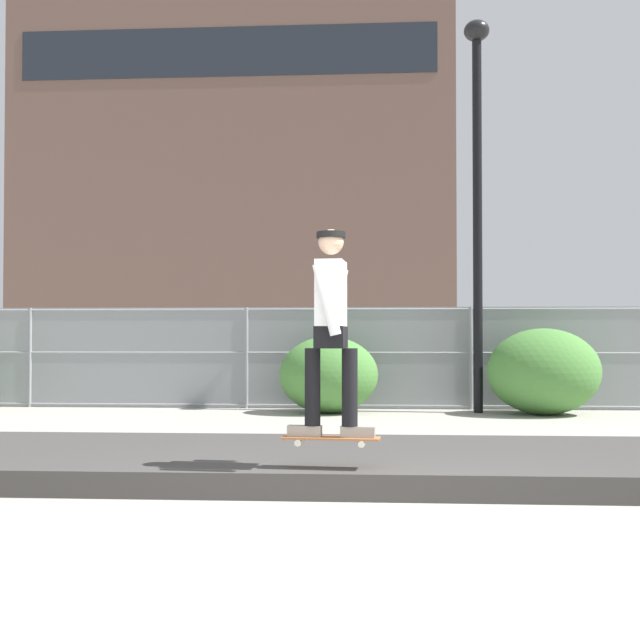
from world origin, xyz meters
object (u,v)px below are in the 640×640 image
skateboard (331,439)px  street_lamp (477,168)px  shrub_right (544,372)px  shrub_center (329,375)px  parked_car_near (197,359)px  skater (331,319)px  parked_car_mid (516,359)px

skateboard → street_lamp: size_ratio=0.12×
skateboard → shrub_right: shrub_right is taller
skateboard → shrub_center: shrub_center is taller
parked_car_near → shrub_center: 4.68m
skater → shrub_right: skater is taller
parked_car_near → shrub_right: parked_car_near is taller
skateboard → parked_car_near: bearing=108.2°
skateboard → shrub_center: size_ratio=0.48×
skater → street_lamp: (2.19, 7.22, 2.80)m
skateboard → shrub_right: bearing=64.9°
skateboard → skater: size_ratio=0.48×
parked_car_near → shrub_center: parked_car_near is taller
skater → skateboard: bearing=-93.6°
parked_car_near → parked_car_mid: size_ratio=1.01×
skateboard → skater: skater is taller
street_lamp → shrub_right: 3.68m
skater → parked_car_near: 11.09m
street_lamp → skater: bearing=-106.9°
parked_car_near → parked_car_mid: bearing=-0.7°
street_lamp → parked_car_mid: 4.84m
skater → parked_car_near: size_ratio=0.38×
skater → street_lamp: 8.04m
skater → parked_car_near: skater is taller
street_lamp → parked_car_mid: bearing=68.9°
street_lamp → shrub_right: street_lamp is taller
skater → parked_car_mid: skater is taller
skater → street_lamp: street_lamp is taller
parked_car_near → shrub_center: size_ratio=2.68×
skateboard → parked_car_mid: size_ratio=0.18×
skater → parked_car_mid: bearing=71.8°
parked_car_near → skateboard: bearing=-71.8°
skater → parked_car_mid: (3.43, 10.43, -0.60)m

